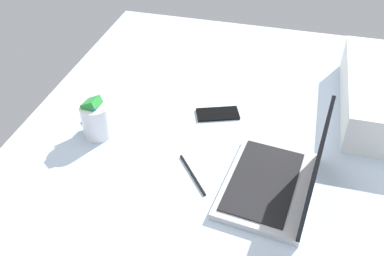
% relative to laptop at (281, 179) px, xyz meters
% --- Properties ---
extents(bed_mattress, '(1.80, 1.40, 0.18)m').
position_rel_laptop_xyz_m(bed_mattress, '(-0.09, -0.14, -0.13)').
color(bed_mattress, silver).
rests_on(bed_mattress, ground).
extents(laptop, '(0.36, 0.27, 0.23)m').
position_rel_laptop_xyz_m(laptop, '(0.00, 0.00, 0.00)').
color(laptop, '#B7BABC').
rests_on(laptop, bed_mattress).
extents(snack_cup, '(0.10, 0.10, 0.14)m').
position_rel_laptop_xyz_m(snack_cup, '(-0.10, -0.58, 0.02)').
color(snack_cup, silver).
rests_on(snack_cup, bed_mattress).
extents(cell_phone, '(0.11, 0.15, 0.01)m').
position_rel_laptop_xyz_m(cell_phone, '(-0.29, -0.23, -0.04)').
color(cell_phone, black).
rests_on(cell_phone, bed_mattress).
extents(charger_cable, '(0.14, 0.11, 0.01)m').
position_rel_laptop_xyz_m(charger_cable, '(0.00, -0.24, -0.04)').
color(charger_cable, black).
rests_on(charger_cable, bed_mattress).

